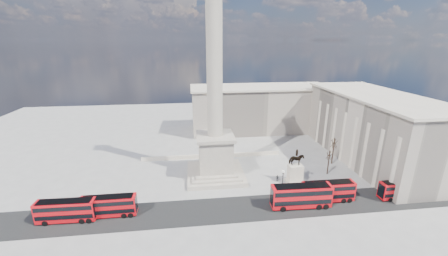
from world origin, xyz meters
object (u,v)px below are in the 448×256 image
object	(u,v)px
red_bus_a	(109,206)
victorian_lamp	(283,181)
red_bus_c	(328,191)
pedestrian_standing	(333,189)
nelsons_column	(215,126)
pedestrian_walking	(325,189)
red_bus_e	(67,210)
equestrian_statue	(295,171)
pedestrian_crossing	(277,178)
red_bus_d	(402,189)
red_bus_b	(301,196)

from	to	relation	value
red_bus_a	victorian_lamp	distance (m)	35.58
red_bus_c	victorian_lamp	size ratio (longest dim) A/B	1.82
victorian_lamp	red_bus_a	bearing A→B (deg)	-175.03
victorian_lamp	pedestrian_standing	distance (m)	12.01
pedestrian_standing	victorian_lamp	bearing A→B (deg)	-22.39
nelsons_column	pedestrian_walking	bearing A→B (deg)	-25.21
red_bus_e	equestrian_statue	distance (m)	48.55
nelsons_column	red_bus_e	xyz separation A→B (m)	(-29.28, -14.91, -10.66)
red_bus_e	pedestrian_standing	bearing A→B (deg)	5.03
victorian_lamp	pedestrian_crossing	world-z (taller)	victorian_lamp
red_bus_d	pedestrian_crossing	bearing A→B (deg)	155.26
pedestrian_walking	pedestrian_crossing	size ratio (longest dim) A/B	0.99
pedestrian_walking	pedestrian_crossing	world-z (taller)	pedestrian_crossing
red_bus_a	pedestrian_walking	size ratio (longest dim) A/B	6.36
red_bus_a	red_bus_e	world-z (taller)	red_bus_e
red_bus_d	victorian_lamp	bearing A→B (deg)	169.29
red_bus_d	victorian_lamp	distance (m)	25.56
pedestrian_crossing	red_bus_b	bearing A→B (deg)	133.57
red_bus_c	red_bus_e	distance (m)	51.72
red_bus_b	red_bus_c	world-z (taller)	red_bus_b
red_bus_b	red_bus_d	distance (m)	22.78
nelsons_column	red_bus_b	distance (m)	24.78
red_bus_d	pedestrian_standing	distance (m)	14.05
victorian_lamp	pedestrian_walking	bearing A→B (deg)	0.25
victorian_lamp	pedestrian_crossing	bearing A→B (deg)	81.03
pedestrian_crossing	red_bus_c	bearing A→B (deg)	165.58
victorian_lamp	pedestrian_standing	size ratio (longest dim) A/B	3.58
nelsons_column	victorian_lamp	xyz separation A→B (m)	(13.56, -11.13, -9.36)
red_bus_d	red_bus_a	bearing A→B (deg)	177.58
red_bus_e	victorian_lamp	size ratio (longest dim) A/B	1.77
pedestrian_walking	pedestrian_standing	xyz separation A→B (m)	(1.72, -0.42, 0.03)
red_bus_b	pedestrian_walking	bearing A→B (deg)	34.07
red_bus_b	red_bus_e	size ratio (longest dim) A/B	1.14
red_bus_a	red_bus_e	bearing A→B (deg)	-174.50
red_bus_d	pedestrian_walking	xyz separation A→B (m)	(-15.21, 4.14, -1.27)
red_bus_c	red_bus_d	distance (m)	16.33
red_bus_b	pedestrian_walking	xyz separation A→B (m)	(7.56, 4.78, -1.76)
nelsons_column	victorian_lamp	size ratio (longest dim) A/B	8.26
red_bus_d	victorian_lamp	world-z (taller)	victorian_lamp
red_bus_a	red_bus_c	bearing A→B (deg)	-0.22
red_bus_b	red_bus_c	xyz separation A→B (m)	(6.46, 1.43, -0.24)
nelsons_column	pedestrian_crossing	xyz separation A→B (m)	(14.56, -4.81, -12.10)
pedestrian_standing	pedestrian_crossing	world-z (taller)	pedestrian_standing
victorian_lamp	pedestrian_crossing	size ratio (longest dim) A/B	3.69
red_bus_e	red_bus_b	bearing A→B (deg)	0.25
red_bus_a	pedestrian_walking	bearing A→B (deg)	4.01
red_bus_c	equestrian_statue	bearing A→B (deg)	115.86
red_bus_d	equestrian_statue	xyz separation A→B (m)	(-20.32, 9.28, 0.89)
pedestrian_standing	pedestrian_crossing	distance (m)	12.61
red_bus_a	victorian_lamp	bearing A→B (deg)	5.05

